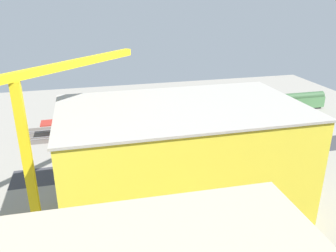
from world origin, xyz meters
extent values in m
plane|color=gray|center=(0.00, 0.00, 0.00)|extent=(152.94, 152.94, 0.00)
cube|color=#5B544C|center=(0.00, -23.23, 0.00)|extent=(95.59, 13.40, 0.01)
cube|color=#38383D|center=(0.00, 2.96, 0.00)|extent=(95.59, 9.05, 0.01)
cube|color=#9E9EA8|center=(0.00, -26.63, 0.18)|extent=(95.59, 0.17, 0.12)
cube|color=#9E9EA8|center=(0.00, -25.19, 0.18)|extent=(95.59, 0.17, 0.12)
cube|color=#9E9EA8|center=(0.00, -21.28, 0.18)|extent=(95.59, 0.17, 0.12)
cube|color=#9E9EA8|center=(0.00, -19.84, 0.18)|extent=(95.59, 0.17, 0.12)
cube|color=#B73328|center=(-6.62, -15.34, 4.01)|extent=(45.68, 5.22, 0.38)
cylinder|color=slate|center=(-27.18, -15.35, 1.91)|extent=(0.30, 0.30, 3.81)
cylinder|color=slate|center=(-6.62, -15.34, 1.91)|extent=(0.30, 0.30, 3.81)
cylinder|color=slate|center=(13.94, -15.33, 1.91)|extent=(0.30, 0.30, 3.81)
cube|color=#A82D23|center=(12.59, -21.44, 4.39)|extent=(60.49, 4.84, 0.40)
cylinder|color=slate|center=(-14.63, -21.45, 2.09)|extent=(0.30, 0.30, 4.19)
cylinder|color=slate|center=(-1.02, -21.44, 2.09)|extent=(0.30, 0.30, 4.19)
cylinder|color=slate|center=(12.59, -21.44, 2.09)|extent=(0.30, 0.30, 4.19)
cylinder|color=slate|center=(26.20, -21.43, 2.09)|extent=(0.30, 0.30, 4.19)
cylinder|color=slate|center=(39.81, -21.42, 2.09)|extent=(0.30, 0.30, 4.19)
cube|color=black|center=(-21.81, -25.91, 0.50)|extent=(14.86, 2.20, 1.00)
cylinder|color=black|center=(-20.55, -25.91, 2.22)|extent=(12.34, 2.44, 2.44)
cube|color=black|center=(-26.72, -25.91, 1.74)|extent=(2.52, 2.64, 3.48)
cylinder|color=black|center=(-15.88, -25.91, 4.14)|extent=(0.70, 0.70, 1.40)
cube|color=black|center=(-45.68, -25.91, 0.30)|extent=(17.86, 2.32, 0.60)
cube|color=#4C7F4C|center=(-45.68, -25.91, 2.60)|extent=(19.84, 2.90, 3.99)
cylinder|color=#355935|center=(-45.68, -25.91, 4.84)|extent=(19.05, 2.90, 2.89)
cube|color=black|center=(-20.81, -0.32, 0.15)|extent=(3.59, 1.77, 0.30)
cube|color=navy|center=(-20.81, -0.32, 0.68)|extent=(4.27, 1.87, 0.76)
cube|color=#1E2328|center=(-20.81, -0.32, 1.31)|extent=(2.41, 1.60, 0.50)
cube|color=black|center=(-14.05, -0.53, 0.15)|extent=(3.67, 1.98, 0.30)
cube|color=black|center=(-14.05, -0.53, 0.65)|extent=(4.35, 2.09, 0.71)
cube|color=#1E2328|center=(-14.05, -0.53, 1.34)|extent=(2.47, 1.77, 0.67)
cube|color=black|center=(-5.56, -0.45, 0.15)|extent=(3.86, 1.84, 0.30)
cube|color=navy|center=(-5.56, -0.45, 0.68)|extent=(4.59, 1.93, 0.76)
cube|color=#1E2328|center=(-5.56, -0.45, 1.36)|extent=(2.58, 1.68, 0.59)
cube|color=black|center=(2.48, -0.66, 0.15)|extent=(3.94, 1.73, 0.30)
cube|color=navy|center=(2.48, -0.66, 0.70)|extent=(4.69, 1.81, 0.79)
cube|color=#1E2328|center=(2.48, -0.66, 1.42)|extent=(2.63, 1.58, 0.65)
cube|color=black|center=(9.90, -0.56, 0.15)|extent=(3.86, 1.85, 0.30)
cube|color=silver|center=(9.90, -0.56, 0.72)|extent=(4.59, 1.95, 0.85)
cube|color=#1E2328|center=(9.90, -0.56, 1.47)|extent=(2.59, 1.67, 0.65)
cube|color=black|center=(18.27, -0.69, 0.15)|extent=(3.90, 1.95, 0.30)
cube|color=maroon|center=(18.27, -0.69, 0.73)|extent=(4.63, 2.06, 0.86)
cube|color=#1E2328|center=(18.27, -0.69, 1.43)|extent=(2.62, 1.75, 0.54)
cube|color=black|center=(25.39, -0.42, 0.15)|extent=(3.88, 1.72, 0.30)
cube|color=#474C51|center=(25.39, -0.42, 0.75)|extent=(4.61, 1.80, 0.89)
cube|color=#1E2328|center=(25.39, -0.42, 1.49)|extent=(2.59, 1.57, 0.59)
cube|color=black|center=(33.37, -0.21, 0.15)|extent=(3.58, 1.84, 0.30)
cube|color=silver|center=(33.37, -0.21, 0.66)|extent=(4.25, 1.94, 0.72)
cube|color=#1E2328|center=(33.37, -0.21, 1.32)|extent=(2.41, 1.64, 0.59)
cube|color=yellow|center=(13.74, 25.26, 10.90)|extent=(41.25, 23.94, 21.80)
cube|color=#ADA89E|center=(13.74, 25.26, 22.00)|extent=(41.85, 24.54, 0.40)
cube|color=gray|center=(38.84, 28.25, 0.60)|extent=(3.60, 3.60, 1.20)
cube|color=yellow|center=(38.84, 28.25, 14.38)|extent=(1.40, 1.40, 28.76)
cube|color=yellow|center=(30.84, 20.72, 29.36)|extent=(21.19, 20.03, 1.20)
cube|color=black|center=(10.64, 6.66, 0.25)|extent=(9.74, 3.09, 0.50)
cube|color=silver|center=(9.62, 6.56, 1.87)|extent=(7.72, 3.13, 2.74)
cube|color=#334C8C|center=(14.38, 7.02, 1.75)|extent=(2.28, 2.60, 2.50)
cube|color=black|center=(31.23, 6.62, 0.25)|extent=(9.29, 2.33, 0.50)
cube|color=silver|center=(30.09, 6.62, 1.91)|extent=(7.02, 2.58, 2.81)
cube|color=silver|center=(34.73, 6.60, 1.73)|extent=(2.28, 2.56, 2.45)
cube|color=black|center=(17.08, 8.60, 0.25)|extent=(10.11, 2.75, 0.50)
cube|color=silver|center=(16.07, 8.53, 1.93)|extent=(8.10, 2.85, 2.87)
cube|color=silver|center=(21.06, 8.87, 1.74)|extent=(2.18, 2.45, 2.49)
cylinder|color=brown|center=(-11.41, 8.04, 1.66)|extent=(0.41, 0.41, 3.32)
sphere|color=#2D7233|center=(-11.41, 8.04, 4.79)|extent=(4.20, 4.20, 4.20)
cylinder|color=brown|center=(-24.28, 8.95, 1.26)|extent=(0.54, 0.54, 2.53)
sphere|color=#38843D|center=(-24.28, 8.95, 4.05)|extent=(4.36, 4.36, 4.36)
cylinder|color=brown|center=(-25.00, 8.39, 1.78)|extent=(0.51, 0.51, 3.57)
sphere|color=#28662D|center=(-25.00, 8.39, 5.58)|extent=(5.76, 5.76, 5.76)
cylinder|color=#333333|center=(-1.23, -1.92, 2.97)|extent=(0.16, 0.16, 5.94)
cube|color=black|center=(-1.23, -1.92, 6.39)|extent=(0.36, 0.36, 0.90)
sphere|color=green|center=(-1.01, -1.92, 6.09)|extent=(0.20, 0.20, 0.20)
camera|label=1|loc=(29.58, 78.26, 40.24)|focal=36.73mm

